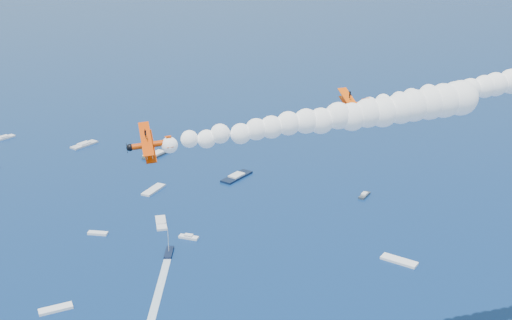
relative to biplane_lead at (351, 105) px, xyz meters
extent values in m
cube|color=black|center=(-31.95, 61.83, -59.05)|extent=(2.99, 6.77, 0.70)
cube|color=#2D333C|center=(-35.80, 142.31, -59.05)|extent=(12.12, 13.40, 0.70)
cube|color=white|center=(-59.15, 37.78, -59.05)|extent=(8.32, 4.80, 0.70)
cube|color=white|center=(-36.85, 106.85, -59.05)|extent=(8.39, 10.64, 0.70)
cube|color=white|center=(-52.83, 76.43, -59.05)|extent=(6.22, 3.49, 0.70)
cube|color=white|center=(-34.18, 80.72, -59.05)|extent=(3.75, 9.81, 0.70)
cube|color=silver|center=(-65.88, 157.76, -59.05)|extent=(10.88, 11.19, 0.70)
cube|color=white|center=(30.46, 48.66, -59.05)|extent=(9.55, 9.05, 0.70)
cube|color=#323942|center=(33.88, 92.35, -59.05)|extent=(5.48, 6.15, 0.70)
cube|color=white|center=(-26.13, 70.16, -59.05)|extent=(6.06, 4.22, 0.70)
cube|color=silver|center=(-100.85, 171.25, -59.05)|extent=(8.94, 8.73, 0.70)
cube|color=black|center=(-7.14, 114.70, -59.05)|extent=(12.66, 13.09, 0.70)
cube|color=white|center=(-35.08, 39.77, -59.37)|extent=(7.31, 37.90, 0.04)
camera|label=1|loc=(-29.09, -97.35, 28.73)|focal=44.68mm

